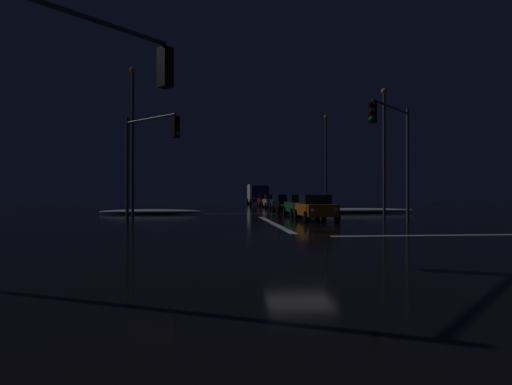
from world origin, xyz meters
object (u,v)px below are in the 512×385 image
sedan_red (265,200)px  streetlamp_right_far (326,155)px  sedan_orange (315,207)px  sedan_green (300,205)px  streetlamp_left_near (133,132)px  streetlamp_right_near (384,143)px  box_truck (257,193)px  traffic_signal_sw (63,78)px  traffic_signal_nw (147,148)px  traffic_signal_ne (394,140)px  sedan_black (286,204)px  sedan_silver (272,201)px  sedan_blue (282,202)px

sedan_red → streetlamp_right_far: (5.33, -10.54, 4.97)m
sedan_orange → sedan_green: bearing=88.4°
streetlamp_left_near → streetlamp_right_near: size_ratio=1.11×
box_truck → traffic_signal_sw: 54.31m
streetlamp_left_near → sedan_red: bearing=65.7°
sedan_red → streetlamp_left_near: (-11.99, -26.54, 4.95)m
traffic_signal_nw → traffic_signal_sw: size_ratio=0.99×
traffic_signal_ne → streetlamp_right_far: (2.12, 22.62, 1.20)m
sedan_black → sedan_silver: (0.52, 13.16, 0.00)m
sedan_green → sedan_black: (-0.15, 5.56, 0.00)m
traffic_signal_sw → streetlamp_right_far: 38.69m
sedan_blue → box_truck: size_ratio=0.52×
sedan_silver → sedan_red: size_ratio=1.00×
streetlamp_right_near → sedan_green: bearing=162.1°
sedan_blue → traffic_signal_sw: (-9.93, -33.50, 3.31)m
streetlamp_left_near → streetlamp_right_far: streetlamp_right_far is taller
box_truck → streetlamp_right_far: size_ratio=0.82×
sedan_orange → traffic_signal_nw: 10.53m
traffic_signal_ne → streetlamp_right_near: 6.98m
streetlamp_left_near → sedan_silver: bearing=59.6°
sedan_red → traffic_signal_nw: traffic_signal_nw is taller
sedan_orange → box_truck: bearing=89.9°
traffic_signal_ne → streetlamp_left_near: streetlamp_left_near is taller
streetlamp_right_near → sedan_red: bearing=101.3°
sedan_silver → traffic_signal_nw: (-10.10, -27.00, 3.22)m
sedan_blue → traffic_signal_ne: traffic_signal_ne is taller
sedan_red → traffic_signal_ne: size_ratio=0.66×
sedan_orange → streetlamp_right_near: 8.08m
traffic_signal_sw → streetlamp_left_near: 19.78m
sedan_black → sedan_silver: same height
sedan_black → sedan_blue: same height
sedan_silver → traffic_signal_sw: (-9.82, -40.13, 3.31)m
box_truck → sedan_blue: bearing=-88.5°
sedan_orange → sedan_silver: size_ratio=1.00×
sedan_green → sedan_blue: same height
sedan_blue → traffic_signal_ne: 21.09m
sedan_black → traffic_signal_ne: traffic_signal_ne is taller
box_truck → traffic_signal_sw: size_ratio=1.41×
sedan_orange → streetlamp_left_near: streetlamp_left_near is taller
streetlamp_left_near → sedan_green: bearing=8.8°
sedan_black → traffic_signal_sw: bearing=-109.0°
streetlamp_right_near → traffic_signal_ne: bearing=-107.7°
traffic_signal_nw → streetlamp_right_near: bearing=22.8°
sedan_green → streetlamp_right_far: size_ratio=0.43×
sedan_blue → traffic_signal_ne: size_ratio=0.66×
sedan_silver → traffic_signal_sw: size_ratio=0.74×
sedan_blue → streetlamp_right_near: size_ratio=0.48×
sedan_silver → streetlamp_left_near: (-12.06, -20.54, 4.95)m
traffic_signal_sw → streetlamp_left_near: (-2.23, 19.59, 1.64)m
sedan_orange → traffic_signal_nw: bearing=-163.0°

